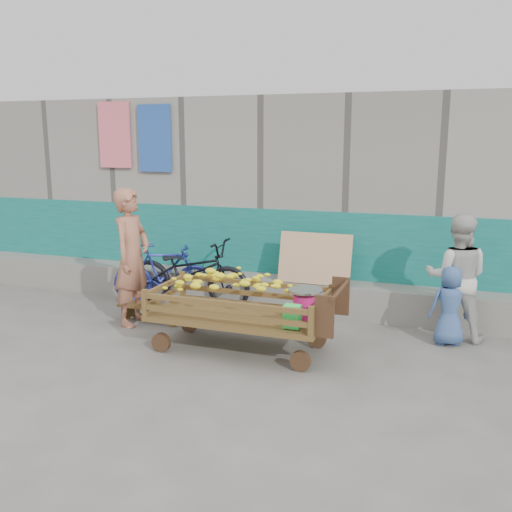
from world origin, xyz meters
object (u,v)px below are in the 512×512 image
(woman, at_px, (457,278))
(bicycle_dark, at_px, (189,272))
(vendor_man, at_px, (132,257))
(bicycle_blue, at_px, (164,273))
(banana_cart, at_px, (236,297))
(child, at_px, (450,306))
(bench, at_px, (152,309))

(woman, relative_size, bicycle_dark, 0.81)
(vendor_man, height_order, bicycle_blue, vendor_man)
(banana_cart, xyz_separation_m, child, (2.30, 1.01, -0.15))
(child, bearing_deg, bicycle_blue, -26.35)
(vendor_man, distance_m, child, 3.99)
(banana_cart, relative_size, bench, 2.38)
(banana_cart, bearing_deg, woman, 27.90)
(banana_cart, xyz_separation_m, bench, (-1.45, 0.57, -0.46))
(vendor_man, height_order, bicycle_dark, vendor_man)
(banana_cart, bearing_deg, bench, 158.41)
(woman, xyz_separation_m, bicycle_blue, (-4.06, 0.16, -0.32))
(child, bearing_deg, banana_cart, 3.02)
(banana_cart, distance_m, child, 2.51)
(vendor_man, bearing_deg, bench, -52.39)
(bench, distance_m, bicycle_dark, 0.91)
(bench, distance_m, child, 3.78)
(bench, distance_m, vendor_man, 0.76)
(banana_cart, distance_m, bicycle_blue, 2.22)
(woman, xyz_separation_m, bicycle_dark, (-3.66, 0.17, -0.27))
(bench, bearing_deg, bicycle_dark, 80.28)
(vendor_man, relative_size, bicycle_dark, 0.95)
(vendor_man, bearing_deg, woman, -78.90)
(vendor_man, bearing_deg, bicycle_dark, -18.71)
(bench, bearing_deg, vendor_man, -141.95)
(bench, distance_m, woman, 3.90)
(bicycle_blue, bearing_deg, banana_cart, -149.04)
(banana_cart, relative_size, vendor_man, 1.22)
(bicycle_blue, bearing_deg, woman, -111.92)
(bench, relative_size, vendor_man, 0.51)
(bicycle_dark, xyz_separation_m, bicycle_blue, (-0.41, -0.00, -0.05))
(child, height_order, bicycle_blue, child)
(woman, relative_size, bicycle_blue, 1.03)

